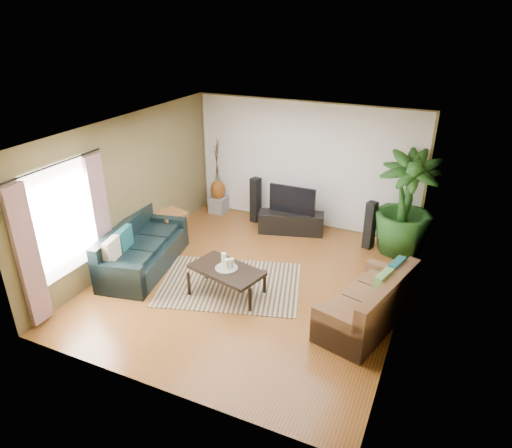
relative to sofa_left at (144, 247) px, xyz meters
The scene contains 28 objects.
floor 2.09m from the sofa_left, ahead, with size 5.50×5.50×0.00m, color brown.
ceiling 3.06m from the sofa_left, ahead, with size 5.50×5.50×0.00m, color white.
wall_back 3.80m from the sofa_left, 56.78° to the left, with size 5.00×5.00×0.00m, color brown.
wall_front 3.28m from the sofa_left, 50.16° to the right, with size 5.00×5.00×0.00m, color brown.
wall_left 1.09m from the sofa_left, 145.47° to the left, with size 5.50×5.50×0.00m, color brown.
wall_right 4.62m from the sofa_left, ahead, with size 5.50×5.50×0.00m, color brown.
backwall_panel 3.79m from the sofa_left, 56.70° to the left, with size 4.90×4.90×0.00m, color white.
window_pane 1.67m from the sofa_left, 110.01° to the right, with size 1.80×1.80×0.00m, color white.
curtain_near 2.18m from the sofa_left, 101.54° to the right, with size 0.08×0.35×2.20m, color gray.
curtain_far 0.98m from the sofa_left, 128.48° to the right, with size 0.08×0.35×2.20m, color gray.
curtain_rod 2.30m from the sofa_left, 107.99° to the right, with size 0.03×0.03×1.90m, color black.
sofa_left is the anchor object (origin of this frame).
sofa_right 4.08m from the sofa_left, ahead, with size 1.82×0.82×0.85m, color brown.
area_rug 1.76m from the sofa_left, ahead, with size 2.41×1.70×0.01m, color tan.
coffee_table 1.81m from the sofa_left, ahead, with size 1.21×0.66×0.49m, color black.
candle_tray 1.81m from the sofa_left, ahead, with size 0.37×0.37×0.02m, color gray.
candle_tall 1.75m from the sofa_left, ahead, with size 0.08×0.08×0.24m, color white.
candle_mid 1.86m from the sofa_left, ahead, with size 0.08×0.08×0.19m, color #F3E9CD.
candle_short 1.88m from the sofa_left, ahead, with size 0.08×0.08×0.15m, color beige.
tv_stand 3.17m from the sofa_left, 51.84° to the left, with size 1.37×0.41×0.46m, color black.
television 3.20m from the sofa_left, 52.07° to the left, with size 1.00×0.05×0.59m, color black.
speaker_left 2.91m from the sofa_left, 69.49° to the left, with size 0.18×0.20×1.02m, color black.
speaker_right 4.39m from the sofa_left, 34.59° to the left, with size 0.18×0.20×0.98m, color black.
potted_plant 4.97m from the sofa_left, 31.61° to the left, with size 1.13×1.13×2.02m, color #1B4416.
plant_pot 4.94m from the sofa_left, 31.61° to the left, with size 0.37×0.37×0.29m, color black.
pedestal 2.84m from the sofa_left, 89.85° to the left, with size 0.37×0.37×0.37m, color gray.
vase 2.83m from the sofa_left, 89.85° to the left, with size 0.34×0.34×0.48m, color brown.
side_table 1.22m from the sofa_left, 100.99° to the left, with size 0.56×0.56×0.59m, color #935F30.
Camera 1 is at (2.89, -6.20, 4.35)m, focal length 32.00 mm.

